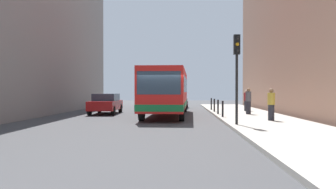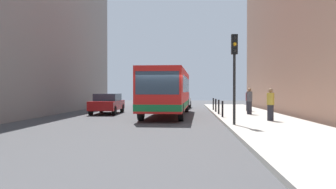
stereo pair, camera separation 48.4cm
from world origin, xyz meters
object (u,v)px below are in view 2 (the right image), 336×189
(car_beside_bus, at_px, (108,103))
(bollard_near, at_px, (223,109))
(bollard_mid, at_px, (219,107))
(pedestrian_mid_sidewalk, at_px, (249,101))
(bollard_far, at_px, (216,105))
(pedestrian_far_sidewalk, at_px, (248,100))
(bus, at_px, (168,90))
(traffic_light, at_px, (234,62))
(pedestrian_near_signal, at_px, (270,105))
(car_behind_bus, at_px, (180,100))
(bollard_farthest, at_px, (213,104))

(car_beside_bus, distance_m, bollard_near, 9.13)
(bollard_mid, bearing_deg, pedestrian_mid_sidewalk, 0.33)
(car_beside_bus, xyz_separation_m, bollard_far, (7.96, 0.45, -0.16))
(pedestrian_far_sidewalk, bearing_deg, bus, -47.43)
(traffic_light, distance_m, bollard_far, 9.51)
(bus, xyz_separation_m, car_beside_bus, (-4.56, 1.53, -0.94))
(car_beside_bus, relative_size, bollard_far, 4.67)
(pedestrian_mid_sidewalk, bearing_deg, bus, 175.15)
(bus, height_order, traffic_light, traffic_light)
(bus, relative_size, bollard_far, 11.68)
(pedestrian_near_signal, xyz_separation_m, pedestrian_far_sidewalk, (0.28, 7.98, -0.02))
(bollard_mid, xyz_separation_m, pedestrian_mid_sidewalk, (2.00, 0.01, 0.39))
(pedestrian_far_sidewalk, bearing_deg, traffic_light, 3.23)
(car_behind_bus, relative_size, pedestrian_mid_sidewalk, 2.62)
(bollard_near, xyz_separation_m, pedestrian_near_signal, (2.23, -2.17, 0.35))
(traffic_light, xyz_separation_m, bollard_farthest, (-0.10, 11.67, -2.38))
(bollard_mid, bearing_deg, bollard_far, 90.00)
(car_beside_bus, bearing_deg, pedestrian_mid_sidewalk, 167.34)
(car_behind_bus, height_order, bollard_farthest, car_behind_bus)
(bollard_farthest, bearing_deg, car_beside_bus, -159.92)
(traffic_light, bearing_deg, bus, 115.83)
(bollard_farthest, bearing_deg, traffic_light, -89.51)
(bollard_far, distance_m, bollard_farthest, 2.46)
(bollard_near, height_order, pedestrian_near_signal, pedestrian_near_signal)
(pedestrian_near_signal, xyz_separation_m, pedestrian_mid_sidewalk, (-0.24, 4.64, 0.03))
(car_beside_bus, xyz_separation_m, pedestrian_mid_sidewalk, (9.96, -2.00, 0.23))
(car_beside_bus, relative_size, pedestrian_mid_sidewalk, 2.57)
(pedestrian_mid_sidewalk, xyz_separation_m, pedestrian_far_sidewalk, (0.52, 3.34, -0.05))
(traffic_light, distance_m, pedestrian_near_signal, 3.63)
(bollard_far, xyz_separation_m, bollard_farthest, (0.00, 2.46, 0.00))
(bus, bearing_deg, pedestrian_far_sidewalk, -152.20)
(bollard_near, relative_size, bollard_mid, 1.00)
(bus, distance_m, pedestrian_near_signal, 7.64)
(traffic_light, distance_m, bollard_farthest, 11.91)
(bus, distance_m, pedestrian_mid_sidewalk, 5.46)
(car_behind_bus, height_order, pedestrian_mid_sidewalk, pedestrian_mid_sidewalk)
(bus, xyz_separation_m, pedestrian_mid_sidewalk, (5.40, -0.47, -0.71))
(bollard_far, bearing_deg, bollard_mid, -90.00)
(car_beside_bus, bearing_deg, bollard_farthest, -161.23)
(bollard_far, bearing_deg, bollard_farthest, 90.00)
(bus, distance_m, car_behind_bus, 9.43)
(car_beside_bus, height_order, pedestrian_far_sidewalk, pedestrian_far_sidewalk)
(car_behind_bus, bearing_deg, pedestrian_far_sidewalk, 133.37)
(bus, relative_size, pedestrian_near_signal, 6.67)
(bus, xyz_separation_m, pedestrian_near_signal, (5.63, -5.11, -0.75))
(car_beside_bus, relative_size, car_behind_bus, 0.98)
(traffic_light, bearing_deg, car_beside_bus, 132.62)
(bus, relative_size, bollard_mid, 11.68)
(bollard_farthest, distance_m, pedestrian_far_sidewalk, 2.98)
(bus, distance_m, bollard_near, 4.63)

